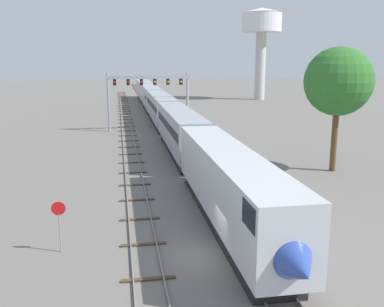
# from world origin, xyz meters

# --- Properties ---
(ground_plane) EXTENTS (400.00, 400.00, 0.00)m
(ground_plane) POSITION_xyz_m (0.00, 0.00, 0.00)
(ground_plane) COLOR slate
(track_main) EXTENTS (2.60, 200.00, 0.16)m
(track_main) POSITION_xyz_m (2.00, 60.00, 0.07)
(track_main) COLOR slate
(track_main) RESTS_ON ground
(track_near) EXTENTS (2.60, 160.00, 0.16)m
(track_near) POSITION_xyz_m (-3.50, 40.00, 0.07)
(track_near) COLOR slate
(track_near) RESTS_ON ground
(passenger_train) EXTENTS (3.04, 108.00, 4.80)m
(passenger_train) POSITION_xyz_m (2.00, 47.71, 2.61)
(passenger_train) COLOR silver
(passenger_train) RESTS_ON ground
(signal_gantry) EXTENTS (12.10, 0.49, 8.36)m
(signal_gantry) POSITION_xyz_m (-0.25, 42.42, 6.16)
(signal_gantry) COLOR #999BA0
(signal_gantry) RESTS_ON ground
(water_tower) EXTENTS (10.09, 10.09, 22.78)m
(water_tower) POSITION_xyz_m (31.55, 87.11, 17.98)
(water_tower) COLOR beige
(water_tower) RESTS_ON ground
(stop_sign) EXTENTS (0.76, 0.08, 2.88)m
(stop_sign) POSITION_xyz_m (-8.00, 1.93, 1.87)
(stop_sign) COLOR gray
(stop_sign) RESTS_ON ground
(trackside_tree_left) EXTENTS (6.21, 6.21, 11.45)m
(trackside_tree_left) POSITION_xyz_m (15.07, 15.74, 8.30)
(trackside_tree_left) COLOR brown
(trackside_tree_left) RESTS_ON ground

